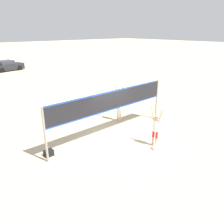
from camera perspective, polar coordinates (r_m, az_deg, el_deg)
ground_plane at (r=11.92m, az=0.00°, el=-6.26°), size 200.00×200.00×0.00m
volleyball_net at (r=11.20m, az=0.00°, el=2.20°), size 7.54×0.10×2.53m
player_spiker at (r=10.74m, az=11.32°, el=-3.77°), size 0.28×0.68×1.98m
player_blocker at (r=13.42m, az=1.89°, el=2.47°), size 0.28×0.72×2.28m
volleyball at (r=10.84m, az=10.97°, el=-8.98°), size 0.22×0.22×0.22m
gear_bag at (r=10.53m, az=-16.20°, el=-10.24°), size 0.40×0.32×0.28m
parked_car_near at (r=34.34m, az=-25.68°, el=10.77°), size 4.31×2.57×1.41m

